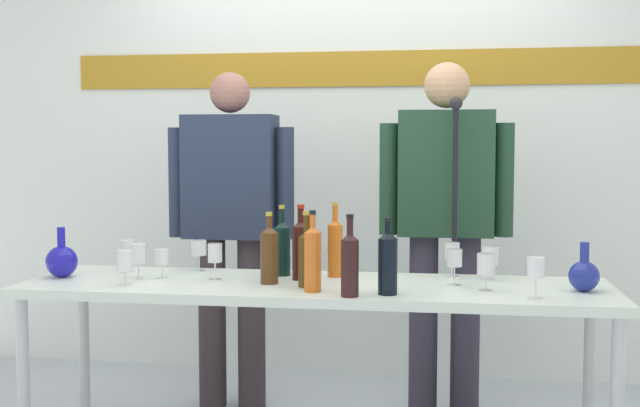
# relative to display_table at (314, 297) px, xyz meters

# --- Properties ---
(back_wall) EXTENTS (4.72, 0.11, 3.00)m
(back_wall) POSITION_rel_display_table_xyz_m (0.00, 1.42, 0.79)
(back_wall) COLOR white
(back_wall) RESTS_ON ground
(display_table) EXTENTS (2.43, 0.65, 0.77)m
(display_table) POSITION_rel_display_table_xyz_m (0.00, 0.00, 0.00)
(display_table) COLOR silver
(display_table) RESTS_ON ground
(decanter_blue_left) EXTENTS (0.14, 0.14, 0.22)m
(decanter_blue_left) POSITION_rel_display_table_xyz_m (-1.11, -0.02, 0.13)
(decanter_blue_left) COLOR #1E1CAE
(decanter_blue_left) RESTS_ON display_table
(decanter_blue_right) EXTENTS (0.12, 0.12, 0.19)m
(decanter_blue_right) POSITION_rel_display_table_xyz_m (1.07, -0.02, 0.12)
(decanter_blue_right) COLOR navy
(decanter_blue_right) RESTS_ON display_table
(presenter_left) EXTENTS (0.65, 0.22, 1.70)m
(presenter_left) POSITION_rel_display_table_xyz_m (-0.54, 0.66, 0.28)
(presenter_left) COLOR #32292E
(presenter_left) RESTS_ON ground
(presenter_right) EXTENTS (0.64, 0.22, 1.74)m
(presenter_right) POSITION_rel_display_table_xyz_m (0.54, 0.66, 0.30)
(presenter_right) COLOR #312D3D
(presenter_right) RESTS_ON ground
(wine_bottle_0) EXTENTS (0.07, 0.07, 0.31)m
(wine_bottle_0) POSITION_rel_display_table_xyz_m (-0.17, 0.18, 0.19)
(wine_bottle_0) COLOR black
(wine_bottle_0) RESTS_ON display_table
(wine_bottle_1) EXTENTS (0.07, 0.07, 0.31)m
(wine_bottle_1) POSITION_rel_display_table_xyz_m (0.18, -0.27, 0.19)
(wine_bottle_1) COLOR black
(wine_bottle_1) RESTS_ON display_table
(wine_bottle_2) EXTENTS (0.07, 0.07, 0.32)m
(wine_bottle_2) POSITION_rel_display_table_xyz_m (0.02, -0.19, 0.20)
(wine_bottle_2) COLOR orange
(wine_bottle_2) RESTS_ON display_table
(wine_bottle_3) EXTENTS (0.06, 0.06, 0.32)m
(wine_bottle_3) POSITION_rel_display_table_xyz_m (0.06, 0.18, 0.19)
(wine_bottle_3) COLOR orange
(wine_bottle_3) RESTS_ON display_table
(wine_bottle_4) EXTENTS (0.07, 0.07, 0.32)m
(wine_bottle_4) POSITION_rel_display_table_xyz_m (-0.07, 0.08, 0.20)
(wine_bottle_4) COLOR #36110F
(wine_bottle_4) RESTS_ON display_table
(wine_bottle_5) EXTENTS (0.07, 0.07, 0.30)m
(wine_bottle_5) POSITION_rel_display_table_xyz_m (-0.18, -0.04, 0.19)
(wine_bottle_5) COLOR #4D3216
(wine_bottle_5) RESTS_ON display_table
(wine_bottle_6) EXTENTS (0.07, 0.07, 0.30)m
(wine_bottle_6) POSITION_rel_display_table_xyz_m (0.32, -0.20, 0.19)
(wine_bottle_6) COLOR black
(wine_bottle_6) RESTS_ON display_table
(wine_bottle_7) EXTENTS (0.07, 0.07, 0.31)m
(wine_bottle_7) POSITION_rel_display_table_xyz_m (-0.02, -0.09, 0.19)
(wine_bottle_7) COLOR #46320E
(wine_bottle_7) RESTS_ON display_table
(wine_glass_left_0) EXTENTS (0.06, 0.06, 0.14)m
(wine_glass_left_0) POSITION_rel_display_table_xyz_m (-0.76, -0.17, 0.16)
(wine_glass_left_0) COLOR white
(wine_glass_left_0) RESTS_ON display_table
(wine_glass_left_1) EXTENTS (0.06, 0.06, 0.15)m
(wine_glass_left_1) POSITION_rel_display_table_xyz_m (-0.77, 0.00, 0.16)
(wine_glass_left_1) COLOR white
(wine_glass_left_1) RESTS_ON display_table
(wine_glass_left_2) EXTENTS (0.06, 0.06, 0.13)m
(wine_glass_left_2) POSITION_rel_display_table_xyz_m (-0.67, 0.02, 0.15)
(wine_glass_left_2) COLOR white
(wine_glass_left_2) RESTS_ON display_table
(wine_glass_left_3) EXTENTS (0.07, 0.07, 0.14)m
(wine_glass_left_3) POSITION_rel_display_table_xyz_m (-0.57, 0.23, 0.16)
(wine_glass_left_3) COLOR white
(wine_glass_left_3) RESTS_ON display_table
(wine_glass_left_4) EXTENTS (0.06, 0.06, 0.15)m
(wine_glass_left_4) POSITION_rel_display_table_xyz_m (-0.88, 0.15, 0.16)
(wine_glass_left_4) COLOR white
(wine_glass_left_4) RESTS_ON display_table
(wine_glass_left_5) EXTENTS (0.06, 0.06, 0.16)m
(wine_glass_left_5) POSITION_rel_display_table_xyz_m (-0.43, 0.02, 0.17)
(wine_glass_left_5) COLOR white
(wine_glass_left_5) RESTS_ON display_table
(wine_glass_right_0) EXTENTS (0.06, 0.06, 0.15)m
(wine_glass_right_0) POSITION_rel_display_table_xyz_m (0.57, 0.04, 0.17)
(wine_glass_right_0) COLOR white
(wine_glass_right_0) RESTS_ON display_table
(wine_glass_right_1) EXTENTS (0.07, 0.07, 0.15)m
(wine_glass_right_1) POSITION_rel_display_table_xyz_m (0.72, 0.20, 0.16)
(wine_glass_right_1) COLOR white
(wine_glass_right_1) RESTS_ON display_table
(wine_glass_right_2) EXTENTS (0.06, 0.06, 0.15)m
(wine_glass_right_2) POSITION_rel_display_table_xyz_m (0.57, 0.25, 0.17)
(wine_glass_right_2) COLOR white
(wine_glass_right_2) RESTS_ON display_table
(wine_glass_right_3) EXTENTS (0.06, 0.06, 0.16)m
(wine_glass_right_3) POSITION_rel_display_table_xyz_m (0.87, -0.20, 0.17)
(wine_glass_right_3) COLOR white
(wine_glass_right_3) RESTS_ON display_table
(wine_glass_right_4) EXTENTS (0.07, 0.07, 0.15)m
(wine_glass_right_4) POSITION_rel_display_table_xyz_m (0.69, -0.06, 0.16)
(wine_glass_right_4) COLOR white
(wine_glass_right_4) RESTS_ON display_table
(microphone_stand) EXTENTS (0.20, 0.20, 1.56)m
(microphone_stand) POSITION_rel_display_table_xyz_m (0.58, 0.47, -0.18)
(microphone_stand) COLOR black
(microphone_stand) RESTS_ON ground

